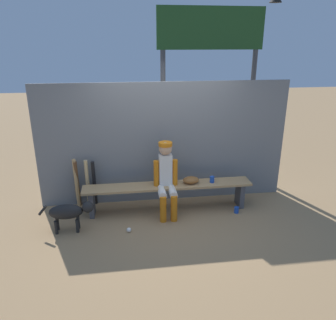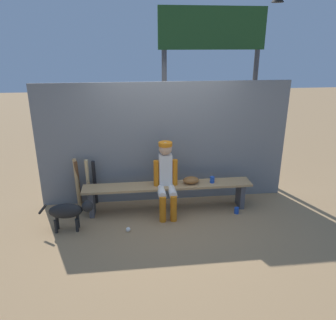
{
  "view_description": "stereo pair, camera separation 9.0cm",
  "coord_description": "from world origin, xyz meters",
  "px_view_note": "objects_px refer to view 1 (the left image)",
  "views": [
    {
      "loc": [
        -0.71,
        -5.17,
        2.83
      ],
      "look_at": [
        0.0,
        0.0,
        0.94
      ],
      "focal_mm": 35.34,
      "sensor_mm": 36.0,
      "label": 1
    },
    {
      "loc": [
        -0.62,
        -5.18,
        2.83
      ],
      "look_at": [
        0.0,
        0.0,
        0.94
      ],
      "focal_mm": 35.34,
      "sensor_mm": 36.0,
      "label": 2
    }
  ],
  "objects_px": {
    "dugout_bench": "(168,190)",
    "bat_wood_tan": "(77,183)",
    "player_seated": "(166,177)",
    "baseball_glove": "(191,180)",
    "bat_wood_dark": "(77,184)",
    "bat_wood_natural": "(88,183)",
    "scoreboard": "(213,52)",
    "bat_aluminum_black": "(94,183)",
    "dog": "(70,212)",
    "cup_on_bench": "(212,179)",
    "baseball": "(129,230)",
    "cup_on_ground": "(236,210)"
  },
  "relations": [
    {
      "from": "bat_wood_natural",
      "to": "cup_on_bench",
      "type": "relative_size",
      "value": 8.15
    },
    {
      "from": "dog",
      "to": "cup_on_bench",
      "type": "bearing_deg",
      "value": 10.8
    },
    {
      "from": "bat_wood_tan",
      "to": "cup_on_bench",
      "type": "bearing_deg",
      "value": -8.54
    },
    {
      "from": "bat_wood_tan",
      "to": "baseball",
      "type": "distance_m",
      "value": 1.38
    },
    {
      "from": "cup_on_bench",
      "to": "bat_aluminum_black",
      "type": "bearing_deg",
      "value": 169.58
    },
    {
      "from": "bat_aluminum_black",
      "to": "bat_wood_natural",
      "type": "distance_m",
      "value": 0.12
    },
    {
      "from": "bat_aluminum_black",
      "to": "dog",
      "type": "bearing_deg",
      "value": -111.3
    },
    {
      "from": "dugout_bench",
      "to": "bat_wood_natural",
      "type": "relative_size",
      "value": 3.26
    },
    {
      "from": "bat_wood_natural",
      "to": "baseball",
      "type": "bearing_deg",
      "value": -54.9
    },
    {
      "from": "cup_on_ground",
      "to": "scoreboard",
      "type": "xyz_separation_m",
      "value": [
        -0.06,
        1.75,
        2.56
      ]
    },
    {
      "from": "baseball_glove",
      "to": "bat_wood_natural",
      "type": "distance_m",
      "value": 1.83
    },
    {
      "from": "bat_wood_natural",
      "to": "cup_on_bench",
      "type": "distance_m",
      "value": 2.2
    },
    {
      "from": "baseball",
      "to": "cup_on_ground",
      "type": "xyz_separation_m",
      "value": [
        1.87,
        0.36,
        0.02
      ]
    },
    {
      "from": "player_seated",
      "to": "bat_wood_tan",
      "type": "distance_m",
      "value": 1.62
    },
    {
      "from": "baseball_glove",
      "to": "player_seated",
      "type": "bearing_deg",
      "value": -166.03
    },
    {
      "from": "bat_wood_dark",
      "to": "cup_on_ground",
      "type": "relative_size",
      "value": 8.08
    },
    {
      "from": "bat_wood_dark",
      "to": "baseball",
      "type": "xyz_separation_m",
      "value": [
        0.87,
        -1.0,
        -0.41
      ]
    },
    {
      "from": "player_seated",
      "to": "bat_wood_dark",
      "type": "bearing_deg",
      "value": 162.73
    },
    {
      "from": "scoreboard",
      "to": "dog",
      "type": "relative_size",
      "value": 4.38
    },
    {
      "from": "baseball_glove",
      "to": "dog",
      "type": "distance_m",
      "value": 2.07
    },
    {
      "from": "player_seated",
      "to": "bat_wood_tan",
      "type": "bearing_deg",
      "value": 163.69
    },
    {
      "from": "scoreboard",
      "to": "cup_on_ground",
      "type": "bearing_deg",
      "value": -87.92
    },
    {
      "from": "player_seated",
      "to": "cup_on_ground",
      "type": "bearing_deg",
      "value": -7.38
    },
    {
      "from": "dugout_bench",
      "to": "bat_wood_tan",
      "type": "distance_m",
      "value": 1.62
    },
    {
      "from": "baseball_glove",
      "to": "bat_wood_natural",
      "type": "relative_size",
      "value": 0.31
    },
    {
      "from": "baseball",
      "to": "scoreboard",
      "type": "relative_size",
      "value": 0.02
    },
    {
      "from": "cup_on_bench",
      "to": "baseball_glove",
      "type": "bearing_deg",
      "value": 177.79
    },
    {
      "from": "dugout_bench",
      "to": "baseball_glove",
      "type": "relative_size",
      "value": 10.43
    },
    {
      "from": "bat_wood_natural",
      "to": "cup_on_ground",
      "type": "height_order",
      "value": "bat_wood_natural"
    },
    {
      "from": "cup_on_ground",
      "to": "cup_on_bench",
      "type": "xyz_separation_m",
      "value": [
        -0.39,
        0.25,
        0.49
      ]
    },
    {
      "from": "baseball",
      "to": "cup_on_bench",
      "type": "distance_m",
      "value": 1.68
    },
    {
      "from": "bat_wood_dark",
      "to": "baseball",
      "type": "height_order",
      "value": "bat_wood_dark"
    },
    {
      "from": "dugout_bench",
      "to": "cup_on_bench",
      "type": "height_order",
      "value": "cup_on_bench"
    },
    {
      "from": "player_seated",
      "to": "baseball",
      "type": "relative_size",
      "value": 16.99
    },
    {
      "from": "dugout_bench",
      "to": "scoreboard",
      "type": "height_order",
      "value": "scoreboard"
    },
    {
      "from": "player_seated",
      "to": "baseball_glove",
      "type": "bearing_deg",
      "value": 13.97
    },
    {
      "from": "bat_wood_dark",
      "to": "baseball_glove",
      "type": "bearing_deg",
      "value": -10.45
    },
    {
      "from": "baseball_glove",
      "to": "bat_wood_dark",
      "type": "xyz_separation_m",
      "value": [
        -1.98,
        0.37,
        -0.11
      ]
    },
    {
      "from": "bat_wood_dark",
      "to": "player_seated",
      "type": "bearing_deg",
      "value": -17.27
    },
    {
      "from": "baseball_glove",
      "to": "bat_wood_tan",
      "type": "relative_size",
      "value": 0.3
    },
    {
      "from": "baseball_glove",
      "to": "bat_wood_natural",
      "type": "height_order",
      "value": "bat_wood_natural"
    },
    {
      "from": "bat_aluminum_black",
      "to": "dog",
      "type": "relative_size",
      "value": 1.03
    },
    {
      "from": "player_seated",
      "to": "dog",
      "type": "relative_size",
      "value": 1.49
    },
    {
      "from": "baseball_glove",
      "to": "bat_wood_dark",
      "type": "bearing_deg",
      "value": 169.55
    },
    {
      "from": "player_seated",
      "to": "baseball",
      "type": "height_order",
      "value": "player_seated"
    },
    {
      "from": "player_seated",
      "to": "bat_wood_natural",
      "type": "height_order",
      "value": "player_seated"
    },
    {
      "from": "baseball",
      "to": "dog",
      "type": "distance_m",
      "value": 0.96
    },
    {
      "from": "bat_aluminum_black",
      "to": "bat_wood_dark",
      "type": "height_order",
      "value": "bat_wood_dark"
    },
    {
      "from": "player_seated",
      "to": "baseball_glove",
      "type": "height_order",
      "value": "player_seated"
    },
    {
      "from": "player_seated",
      "to": "scoreboard",
      "type": "relative_size",
      "value": 0.34
    }
  ]
}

